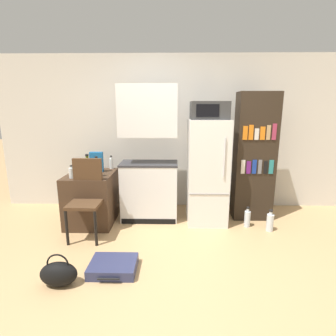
# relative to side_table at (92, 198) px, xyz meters

# --- Properties ---
(ground_plane) EXTENTS (24.00, 24.00, 0.00)m
(ground_plane) POSITION_rel_side_table_xyz_m (1.28, -1.21, -0.37)
(ground_plane) COLOR tan
(wall_back) EXTENTS (6.40, 0.10, 2.54)m
(wall_back) POSITION_rel_side_table_xyz_m (1.48, 0.79, 0.89)
(wall_back) COLOR silver
(wall_back) RESTS_ON ground_plane
(side_table) EXTENTS (0.66, 0.77, 0.75)m
(side_table) POSITION_rel_side_table_xyz_m (0.00, 0.00, 0.00)
(side_table) COLOR #422D1E
(side_table) RESTS_ON ground_plane
(kitchen_hutch) EXTENTS (0.86, 0.47, 2.01)m
(kitchen_hutch) POSITION_rel_side_table_xyz_m (0.85, 0.16, 0.56)
(kitchen_hutch) COLOR white
(kitchen_hutch) RESTS_ON ground_plane
(refrigerator) EXTENTS (0.57, 0.63, 1.53)m
(refrigerator) POSITION_rel_side_table_xyz_m (1.71, 0.09, 0.39)
(refrigerator) COLOR white
(refrigerator) RESTS_ON ground_plane
(microwave) EXTENTS (0.53, 0.42, 0.25)m
(microwave) POSITION_rel_side_table_xyz_m (1.71, 0.08, 1.28)
(microwave) COLOR #333333
(microwave) RESTS_ON refrigerator
(bookshelf) EXTENTS (0.58, 0.33, 1.91)m
(bookshelf) POSITION_rel_side_table_xyz_m (2.43, 0.23, 0.58)
(bookshelf) COLOR #2D2319
(bookshelf) RESTS_ON ground_plane
(bottle_milk_white) EXTENTS (0.06, 0.06, 0.21)m
(bottle_milk_white) POSITION_rel_side_table_xyz_m (0.24, 0.34, 0.46)
(bottle_milk_white) COLOR white
(bottle_milk_white) RESTS_ON side_table
(bottle_olive_oil) EXTENTS (0.09, 0.09, 0.32)m
(bottle_olive_oil) POSITION_rel_side_table_xyz_m (0.02, -0.15, 0.51)
(bottle_olive_oil) COLOR #566619
(bottle_olive_oil) RESTS_ON side_table
(bottle_clear_short) EXTENTS (0.08, 0.08, 0.18)m
(bottle_clear_short) POSITION_rel_side_table_xyz_m (-0.17, -0.24, 0.45)
(bottle_clear_short) COLOR silver
(bottle_clear_short) RESTS_ON side_table
(bottle_green_tall) EXTENTS (0.07, 0.07, 0.29)m
(bottle_green_tall) POSITION_rel_side_table_xyz_m (0.15, -0.16, 0.49)
(bottle_green_tall) COLOR #1E6028
(bottle_green_tall) RESTS_ON side_table
(bottle_ketchup_red) EXTENTS (0.07, 0.07, 0.16)m
(bottle_ketchup_red) POSITION_rel_side_table_xyz_m (0.20, -0.29, 0.44)
(bottle_ketchup_red) COLOR #AD1914
(bottle_ketchup_red) RESTS_ON side_table
(bowl) EXTENTS (0.14, 0.14, 0.04)m
(bowl) POSITION_rel_side_table_xyz_m (-0.15, 0.03, 0.39)
(bowl) COLOR silver
(bowl) RESTS_ON side_table
(cereal_box) EXTENTS (0.19, 0.07, 0.30)m
(cereal_box) POSITION_rel_side_table_xyz_m (0.07, 0.13, 0.52)
(cereal_box) COLOR #1E66A8
(cereal_box) RESTS_ON side_table
(chair) EXTENTS (0.41, 0.41, 1.04)m
(chair) POSITION_rel_side_table_xyz_m (0.08, -0.43, 0.23)
(chair) COLOR black
(chair) RESTS_ON ground_plane
(suitcase_large_flat) EXTENTS (0.49, 0.42, 0.11)m
(suitcase_large_flat) POSITION_rel_side_table_xyz_m (0.58, -1.23, -0.32)
(suitcase_large_flat) COLOR navy
(suitcase_large_flat) RESTS_ON ground_plane
(handbag) EXTENTS (0.36, 0.20, 0.33)m
(handbag) POSITION_rel_side_table_xyz_m (0.11, -1.47, -0.25)
(handbag) COLOR black
(handbag) RESTS_ON ground_plane
(water_bottle_front) EXTENTS (0.09, 0.09, 0.30)m
(water_bottle_front) POSITION_rel_side_table_xyz_m (2.29, -0.13, -0.25)
(water_bottle_front) COLOR silver
(water_bottle_front) RESTS_ON ground_plane
(water_bottle_middle) EXTENTS (0.10, 0.10, 0.31)m
(water_bottle_middle) POSITION_rel_side_table_xyz_m (2.57, -0.26, -0.24)
(water_bottle_middle) COLOR silver
(water_bottle_middle) RESTS_ON ground_plane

